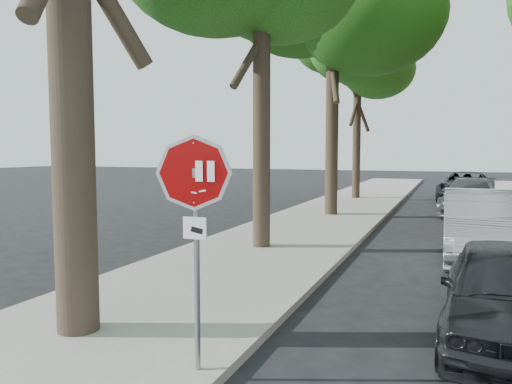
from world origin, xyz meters
TOP-DOWN VIEW (x-y plane):
  - sidewalk_left at (-2.50, 12.00)m, footprint 4.00×55.00m
  - curb_left at (-0.45, 12.00)m, footprint 0.12×55.00m
  - stop_sign at (-0.70, -0.03)m, footprint 0.76×0.34m
  - tree_mid_b at (-2.42, 14.12)m, footprint 5.88×5.46m
  - tree_far at (-2.72, 21.11)m, footprint 5.29×4.91m
  - car_a at (2.60, 2.45)m, footprint 1.77×4.02m
  - car_b at (2.60, 7.75)m, footprint 1.81×4.98m
  - car_c at (2.60, 16.71)m, footprint 2.56×5.14m
  - car_d at (2.60, 22.18)m, footprint 2.95×5.59m

SIDE VIEW (x-z plane):
  - sidewalk_left at x=-2.50m, z-range 0.00..0.12m
  - curb_left at x=-0.45m, z-range 0.00..0.13m
  - car_a at x=2.60m, z-range 0.00..1.34m
  - car_c at x=2.60m, z-range 0.00..1.43m
  - car_d at x=2.60m, z-range 0.00..1.50m
  - car_b at x=2.60m, z-range 0.00..1.63m
  - stop_sign at x=-0.70m, z-range 0.64..3.25m
  - tree_far at x=-2.72m, z-range 2.55..11.88m
  - tree_mid_b at x=-2.42m, z-range 2.82..13.18m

